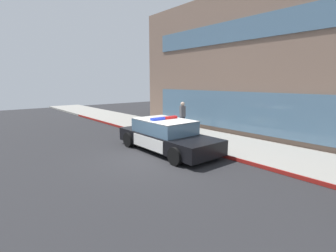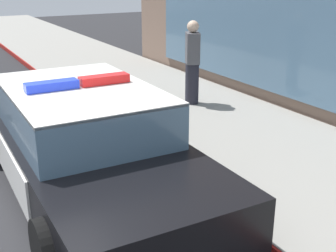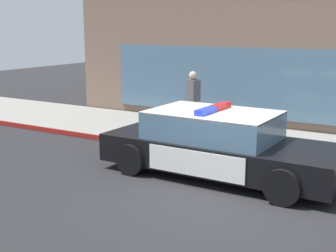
% 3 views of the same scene
% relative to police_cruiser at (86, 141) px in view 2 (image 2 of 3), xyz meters
% --- Properties ---
extents(ground, '(48.00, 48.00, 0.00)m').
position_rel_police_cruiser_xyz_m(ground, '(0.74, -1.11, -0.68)').
color(ground, '#262628').
extents(sidewalk, '(48.00, 3.46, 0.15)m').
position_rel_police_cruiser_xyz_m(sidewalk, '(0.74, 2.84, -0.61)').
color(sidewalk, gray).
rests_on(sidewalk, ground).
extents(curb_red_paint, '(28.80, 0.04, 0.14)m').
position_rel_police_cruiser_xyz_m(curb_red_paint, '(0.74, 1.09, -0.61)').
color(curb_red_paint, maroon).
rests_on(curb_red_paint, ground).
extents(police_cruiser, '(5.08, 2.22, 1.49)m').
position_rel_police_cruiser_xyz_m(police_cruiser, '(0.00, 0.00, 0.00)').
color(police_cruiser, black).
rests_on(police_cruiser, ground).
extents(fire_hydrant, '(0.34, 0.39, 0.73)m').
position_rel_police_cruiser_xyz_m(fire_hydrant, '(-1.82, 1.76, -0.18)').
color(fire_hydrant, '#4C994C').
rests_on(fire_hydrant, sidewalk).
extents(pedestrian_on_sidewalk, '(0.47, 0.41, 1.71)m').
position_rel_police_cruiser_xyz_m(pedestrian_on_sidewalk, '(-2.29, 3.12, 0.33)').
color(pedestrian_on_sidewalk, '#23232D').
rests_on(pedestrian_on_sidewalk, sidewalk).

